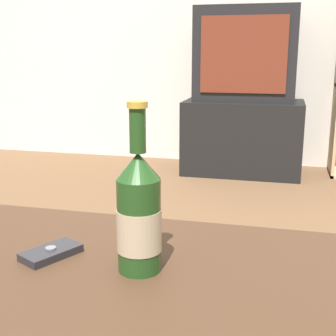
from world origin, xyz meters
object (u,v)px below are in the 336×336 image
at_px(tv_stand, 243,137).
at_px(cell_phone, 51,253).
at_px(television, 246,55).
at_px(beer_bottle, 139,214).

xyz_separation_m(tv_stand, cell_phone, (-0.11, -2.61, 0.24)).
height_order(tv_stand, cell_phone, tv_stand).
height_order(television, beer_bottle, television).
relative_size(tv_stand, cell_phone, 7.03).
relative_size(television, cell_phone, 5.83).
bearing_deg(tv_stand, beer_bottle, -88.79).
bearing_deg(television, tv_stand, 90.00).
distance_m(beer_bottle, cell_phone, 0.19).
height_order(tv_stand, beer_bottle, beer_bottle).
bearing_deg(tv_stand, cell_phone, -92.46).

